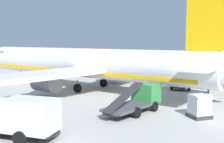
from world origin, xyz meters
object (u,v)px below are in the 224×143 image
object	(u,v)px
service_truck_pushback	(183,78)
crew_supervisor	(195,75)
airliner_foreground	(86,64)
service_truck_catering	(19,116)
cargo_container_near	(200,106)
crew_loader_left	(209,86)
service_truck_baggage	(140,99)

from	to	relation	value
service_truck_pushback	crew_supervisor	distance (m)	7.37
airliner_foreground	crew_supervisor	world-z (taller)	airliner_foreground
service_truck_catering	cargo_container_near	bearing A→B (deg)	-49.80
airliner_foreground	service_truck_pushback	xyz separation A→B (m)	(5.24, -12.04, -1.99)
service_truck_pushback	cargo_container_near	xyz separation A→B (m)	(-14.59, -2.91, -0.42)
airliner_foreground	service_truck_pushback	world-z (taller)	airliner_foreground
service_truck_catering	service_truck_pushback	xyz separation A→B (m)	(23.80, -7.98, -0.10)
crew_loader_left	airliner_foreground	bearing A→B (deg)	95.27
service_truck_baggage	crew_supervisor	size ratio (longest dim) A/B	4.09
service_truck_baggage	cargo_container_near	size ratio (longest dim) A/B	3.07
cargo_container_near	crew_loader_left	xyz separation A→B (m)	(10.77, -0.47, 0.06)
service_truck_catering	airliner_foreground	bearing A→B (deg)	12.34
service_truck_pushback	service_truck_baggage	bearing A→B (deg)	170.65
crew_loader_left	crew_supervisor	world-z (taller)	crew_loader_left
service_truck_catering	crew_supervisor	bearing A→B (deg)	-16.35
service_truck_catering	crew_supervisor	distance (m)	32.38
cargo_container_near	crew_loader_left	size ratio (longest dim) A/B	1.29
airliner_foreground	crew_loader_left	bearing A→B (deg)	-84.73
airliner_foreground	service_truck_catering	bearing A→B (deg)	-167.66
service_truck_catering	crew_supervisor	world-z (taller)	service_truck_catering
service_truck_catering	crew_loader_left	xyz separation A→B (m)	(19.97, -11.36, -0.46)
cargo_container_near	crew_loader_left	bearing A→B (deg)	-2.49
airliner_foreground	cargo_container_near	size ratio (longest dim) A/B	18.19
airliner_foreground	service_truck_catering	size ratio (longest dim) A/B	7.58
cargo_container_near	crew_loader_left	distance (m)	10.78
service_truck_baggage	service_truck_catering	xyz separation A→B (m)	(-9.61, 5.65, 0.33)
airliner_foreground	crew_loader_left	xyz separation A→B (m)	(1.42, -15.42, -2.35)
service_truck_pushback	cargo_container_near	bearing A→B (deg)	-168.70
airliner_foreground	service_truck_pushback	size ratio (longest dim) A/B	6.14
service_truck_catering	service_truck_pushback	bearing A→B (deg)	-18.54
service_truck_baggage	crew_loader_left	distance (m)	11.84
service_truck_pushback	crew_supervisor	xyz separation A→B (m)	(7.27, -1.14, -0.40)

